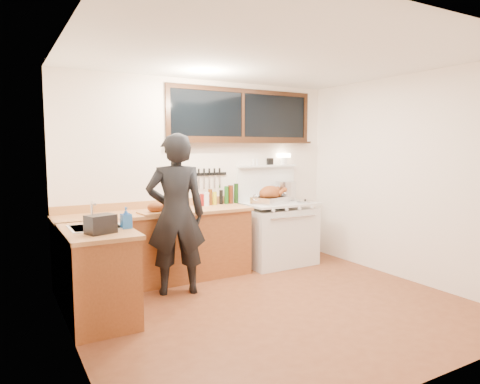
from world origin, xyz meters
TOP-DOWN VIEW (x-y plane):
  - ground_plane at (0.00, 0.00)m, footprint 4.00×3.50m
  - room_shell at (0.00, 0.00)m, footprint 4.10×3.60m
  - counter_back at (-0.80, 1.45)m, footprint 2.44×0.64m
  - counter_left at (-1.70, 0.62)m, footprint 0.64×1.09m
  - sink_unit at (-1.68, 0.70)m, footprint 0.50×0.45m
  - vintage_stove at (1.00, 1.41)m, footprint 1.02×0.74m
  - back_window at (0.60, 1.72)m, footprint 2.32×0.13m
  - left_doorway at (-1.99, -0.55)m, footprint 0.02×1.04m
  - knife_strip at (0.08, 1.73)m, footprint 0.46×0.03m
  - man at (-0.74, 0.94)m, footprint 0.77×0.62m
  - soap_bottle at (-1.43, 0.51)m, footprint 0.10×0.10m
  - toaster at (-1.70, 0.38)m, footprint 0.29×0.24m
  - cutting_board at (-0.86, 1.28)m, footprint 0.42×0.33m
  - roast_turkey at (0.82, 1.33)m, footprint 0.55×0.48m
  - stockpot at (1.21, 1.51)m, footprint 0.35×0.35m
  - saucepan at (1.01, 1.60)m, footprint 0.18×0.29m
  - pot_lid at (1.36, 1.23)m, footprint 0.27×0.27m
  - coffee_tin at (-0.08, 1.60)m, footprint 0.12×0.10m
  - pitcher at (-0.06, 1.58)m, footprint 0.13×0.13m
  - bottle_cluster at (0.26, 1.63)m, footprint 0.47×0.07m

SIDE VIEW (x-z plane):
  - ground_plane at x=0.00m, z-range -0.02..0.00m
  - counter_left at x=-1.70m, z-range 0.00..0.90m
  - counter_back at x=-0.80m, z-range -0.05..0.95m
  - vintage_stove at x=1.00m, z-range -0.33..1.27m
  - sink_unit at x=-1.68m, z-range 0.66..1.03m
  - pot_lid at x=1.36m, z-range 0.89..0.93m
  - man at x=-0.74m, z-range 0.00..1.85m
  - cutting_board at x=-0.86m, z-range 0.88..1.02m
  - saucepan at x=1.01m, z-range 0.90..1.02m
  - coffee_tin at x=-0.08m, z-range 0.90..1.06m
  - toaster at x=-1.70m, z-range 0.90..1.07m
  - pitcher at x=-0.06m, z-range 0.90..1.08m
  - roast_turkey at x=0.82m, z-range 0.88..1.13m
  - soap_bottle at x=-1.43m, z-range 0.90..1.11m
  - bottle_cluster at x=0.26m, z-range 0.88..1.16m
  - stockpot at x=1.21m, z-range 0.90..1.19m
  - left_doorway at x=-1.99m, z-range 0.00..2.17m
  - knife_strip at x=0.08m, z-range 1.17..1.45m
  - room_shell at x=0.00m, z-range 0.32..2.97m
  - back_window at x=0.60m, z-range 1.68..2.45m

